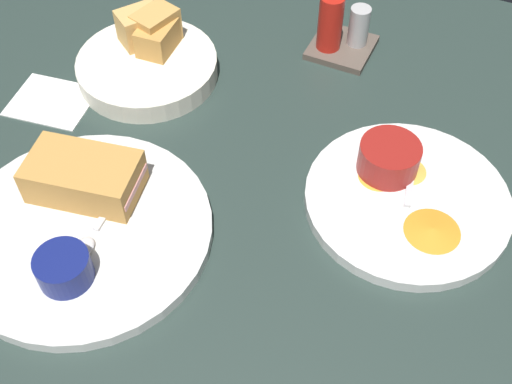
{
  "coord_description": "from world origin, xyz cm",
  "views": [
    {
      "loc": [
        27.88,
        -44.6,
        62.15
      ],
      "look_at": [
        7.58,
        -0.81,
        3.0
      ],
      "focal_mm": 45.45,
      "sensor_mm": 36.0,
      "label": 1
    }
  ],
  "objects_px": {
    "plate_chips_companion": "(407,200)",
    "condiment_caddy": "(340,32)",
    "ramekin_dark_sauce": "(63,267)",
    "sandwich_half_near": "(84,177)",
    "bread_basket_rear": "(148,59)",
    "ramekin_light_gravy": "(389,157)",
    "plate_sandwich_main": "(85,231)",
    "spoon_by_gravy_ramekin": "(413,163)",
    "spoon_by_dark_ramekin": "(89,239)"
  },
  "relations": [
    {
      "from": "plate_chips_companion",
      "to": "condiment_caddy",
      "type": "bearing_deg",
      "value": 126.13
    },
    {
      "from": "ramekin_dark_sauce",
      "to": "plate_chips_companion",
      "type": "xyz_separation_m",
      "value": [
        0.31,
        0.27,
        -0.03
      ]
    },
    {
      "from": "ramekin_dark_sauce",
      "to": "sandwich_half_near",
      "type": "bearing_deg",
      "value": 113.76
    },
    {
      "from": "sandwich_half_near",
      "to": "bread_basket_rear",
      "type": "xyz_separation_m",
      "value": [
        -0.05,
        0.23,
        -0.02
      ]
    },
    {
      "from": "plate_chips_companion",
      "to": "condiment_caddy",
      "type": "relative_size",
      "value": 2.61
    },
    {
      "from": "sandwich_half_near",
      "to": "ramekin_dark_sauce",
      "type": "xyz_separation_m",
      "value": [
        0.05,
        -0.11,
        -0.01
      ]
    },
    {
      "from": "ramekin_light_gravy",
      "to": "ramekin_dark_sauce",
      "type": "bearing_deg",
      "value": -132.05
    },
    {
      "from": "ramekin_dark_sauce",
      "to": "condiment_caddy",
      "type": "xyz_separation_m",
      "value": [
        0.13,
        0.51,
        -0.0
      ]
    },
    {
      "from": "plate_sandwich_main",
      "to": "ramekin_dark_sauce",
      "type": "bearing_deg",
      "value": -70.36
    },
    {
      "from": "sandwich_half_near",
      "to": "ramekin_dark_sauce",
      "type": "bearing_deg",
      "value": -66.24
    },
    {
      "from": "bread_basket_rear",
      "to": "ramekin_dark_sauce",
      "type": "bearing_deg",
      "value": -73.3
    },
    {
      "from": "sandwich_half_near",
      "to": "ramekin_light_gravy",
      "type": "bearing_deg",
      "value": 30.1
    },
    {
      "from": "spoon_by_gravy_ramekin",
      "to": "bread_basket_rear",
      "type": "distance_m",
      "value": 0.4
    },
    {
      "from": "ramekin_light_gravy",
      "to": "spoon_by_gravy_ramekin",
      "type": "relative_size",
      "value": 0.76
    },
    {
      "from": "ramekin_dark_sauce",
      "to": "spoon_by_dark_ramekin",
      "type": "relative_size",
      "value": 0.61
    },
    {
      "from": "ramekin_light_gravy",
      "to": "bread_basket_rear",
      "type": "xyz_separation_m",
      "value": [
        -0.37,
        0.05,
        -0.01
      ]
    },
    {
      "from": "plate_chips_companion",
      "to": "condiment_caddy",
      "type": "distance_m",
      "value": 0.3
    },
    {
      "from": "sandwich_half_near",
      "to": "ramekin_dark_sauce",
      "type": "relative_size",
      "value": 2.38
    },
    {
      "from": "ramekin_light_gravy",
      "to": "condiment_caddy",
      "type": "relative_size",
      "value": 0.79
    },
    {
      "from": "ramekin_dark_sauce",
      "to": "condiment_caddy",
      "type": "height_order",
      "value": "condiment_caddy"
    },
    {
      "from": "ramekin_light_gravy",
      "to": "condiment_caddy",
      "type": "xyz_separation_m",
      "value": [
        -0.14,
        0.21,
        -0.0
      ]
    },
    {
      "from": "plate_sandwich_main",
      "to": "ramekin_dark_sauce",
      "type": "distance_m",
      "value": 0.07
    },
    {
      "from": "plate_sandwich_main",
      "to": "ramekin_light_gravy",
      "type": "height_order",
      "value": "ramekin_light_gravy"
    },
    {
      "from": "sandwich_half_near",
      "to": "plate_chips_companion",
      "type": "xyz_separation_m",
      "value": [
        0.36,
        0.15,
        -0.03
      ]
    },
    {
      "from": "plate_sandwich_main",
      "to": "bread_basket_rear",
      "type": "height_order",
      "value": "bread_basket_rear"
    },
    {
      "from": "sandwich_half_near",
      "to": "plate_sandwich_main",
      "type": "bearing_deg",
      "value": -61.36
    },
    {
      "from": "spoon_by_dark_ramekin",
      "to": "condiment_caddy",
      "type": "height_order",
      "value": "condiment_caddy"
    },
    {
      "from": "ramekin_dark_sauce",
      "to": "bread_basket_rear",
      "type": "relative_size",
      "value": 0.3
    },
    {
      "from": "sandwich_half_near",
      "to": "condiment_caddy",
      "type": "bearing_deg",
      "value": 65.96
    },
    {
      "from": "ramekin_light_gravy",
      "to": "spoon_by_gravy_ramekin",
      "type": "distance_m",
      "value": 0.04
    },
    {
      "from": "plate_sandwich_main",
      "to": "spoon_by_gravy_ramekin",
      "type": "distance_m",
      "value": 0.41
    },
    {
      "from": "plate_chips_companion",
      "to": "bread_basket_rear",
      "type": "xyz_separation_m",
      "value": [
        -0.41,
        0.08,
        0.02
      ]
    },
    {
      "from": "spoon_by_dark_ramekin",
      "to": "condiment_caddy",
      "type": "bearing_deg",
      "value": 73.94
    },
    {
      "from": "plate_sandwich_main",
      "to": "spoon_by_dark_ramekin",
      "type": "height_order",
      "value": "spoon_by_dark_ramekin"
    },
    {
      "from": "spoon_by_dark_ramekin",
      "to": "bread_basket_rear",
      "type": "height_order",
      "value": "bread_basket_rear"
    },
    {
      "from": "sandwich_half_near",
      "to": "bread_basket_rear",
      "type": "relative_size",
      "value": 0.71
    },
    {
      "from": "ramekin_dark_sauce",
      "to": "condiment_caddy",
      "type": "bearing_deg",
      "value": 75.98
    },
    {
      "from": "sandwich_half_near",
      "to": "ramekin_dark_sauce",
      "type": "distance_m",
      "value": 0.12
    },
    {
      "from": "sandwich_half_near",
      "to": "spoon_by_dark_ramekin",
      "type": "distance_m",
      "value": 0.08
    },
    {
      "from": "sandwich_half_near",
      "to": "plate_chips_companion",
      "type": "relative_size",
      "value": 0.58
    },
    {
      "from": "spoon_by_gravy_ramekin",
      "to": "condiment_caddy",
      "type": "xyz_separation_m",
      "value": [
        -0.17,
        0.19,
        0.01
      ]
    },
    {
      "from": "spoon_by_gravy_ramekin",
      "to": "plate_sandwich_main",
      "type": "bearing_deg",
      "value": -141.43
    },
    {
      "from": "bread_basket_rear",
      "to": "plate_chips_companion",
      "type": "bearing_deg",
      "value": -11.26
    },
    {
      "from": "plate_sandwich_main",
      "to": "plate_chips_companion",
      "type": "relative_size",
      "value": 1.2
    },
    {
      "from": "bread_basket_rear",
      "to": "condiment_caddy",
      "type": "xyz_separation_m",
      "value": [
        0.23,
        0.16,
        0.01
      ]
    },
    {
      "from": "ramekin_dark_sauce",
      "to": "bread_basket_rear",
      "type": "distance_m",
      "value": 0.36
    },
    {
      "from": "spoon_by_dark_ramekin",
      "to": "plate_sandwich_main",
      "type": "bearing_deg",
      "value": 144.04
    },
    {
      "from": "plate_sandwich_main",
      "to": "plate_chips_companion",
      "type": "xyz_separation_m",
      "value": [
        0.33,
        0.2,
        0.0
      ]
    },
    {
      "from": "spoon_by_dark_ramekin",
      "to": "spoon_by_gravy_ramekin",
      "type": "height_order",
      "value": "same"
    },
    {
      "from": "sandwich_half_near",
      "to": "ramekin_light_gravy",
      "type": "xyz_separation_m",
      "value": [
        0.32,
        0.18,
        -0.0
      ]
    }
  ]
}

